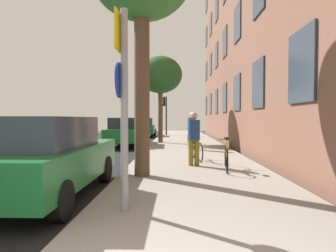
{
  "coord_description": "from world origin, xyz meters",
  "views": [
    {
      "loc": [
        0.5,
        -1.32,
        1.6
      ],
      "look_at": [
        0.17,
        11.04,
        1.28
      ],
      "focal_mm": 31.16,
      "sensor_mm": 36.0,
      "label": 1
    }
  ],
  "objects": [
    {
      "name": "car_2",
      "position": [
        -2.22,
        23.71,
        0.84
      ],
      "size": [
        1.88,
        3.97,
        1.62
      ],
      "color": "#19662D",
      "rests_on": "road_asphalt"
    },
    {
      "name": "pedestrian_0",
      "position": [
        1.06,
        7.76,
        1.08
      ],
      "size": [
        0.38,
        0.38,
        1.67
      ],
      "color": "olive",
      "rests_on": "sidewalk"
    },
    {
      "name": "ground_plane",
      "position": [
        -2.4,
        15.0,
        0.0
      ],
      "size": [
        41.8,
        41.8,
        0.0
      ],
      "primitive_type": "plane",
      "color": "#332D28"
    },
    {
      "name": "sidewalk",
      "position": [
        1.1,
        15.0,
        0.06
      ],
      "size": [
        4.2,
        38.0,
        0.12
      ],
      "primitive_type": "cube",
      "color": "gray",
      "rests_on": "ground"
    },
    {
      "name": "traffic_light",
      "position": [
        -0.46,
        24.52,
        2.47
      ],
      "size": [
        0.43,
        0.24,
        3.42
      ],
      "color": "black",
      "rests_on": "sidewalk"
    },
    {
      "name": "car_1",
      "position": [
        -2.34,
        15.19,
        0.84
      ],
      "size": [
        1.94,
        4.49,
        1.62
      ],
      "color": "#19662D",
      "rests_on": "road_asphalt"
    },
    {
      "name": "bicycle_1",
      "position": [
        1.23,
        8.99,
        0.49
      ],
      "size": [
        0.48,
        1.65,
        0.95
      ],
      "color": "black",
      "rests_on": "sidewalk"
    },
    {
      "name": "sign_post",
      "position": [
        -0.34,
        3.3,
        1.99
      ],
      "size": [
        0.16,
        0.6,
        3.21
      ],
      "color": "gray",
      "rests_on": "sidewalk"
    },
    {
      "name": "car_0",
      "position": [
        -2.12,
        4.43,
        0.84
      ],
      "size": [
        1.93,
        4.37,
        1.62
      ],
      "color": "#19662D",
      "rests_on": "road_asphalt"
    },
    {
      "name": "bicycle_0",
      "position": [
        1.95,
        7.03,
        0.49
      ],
      "size": [
        0.42,
        1.74,
        0.95
      ],
      "color": "black",
      "rests_on": "sidewalk"
    },
    {
      "name": "bicycle_2",
      "position": [
        1.37,
        13.81,
        0.49
      ],
      "size": [
        0.42,
        1.64,
        0.96
      ],
      "color": "black",
      "rests_on": "sidewalk"
    },
    {
      "name": "road_asphalt",
      "position": [
        -4.5,
        15.0,
        0.01
      ],
      "size": [
        7.0,
        38.0,
        0.01
      ],
      "primitive_type": "cube",
      "color": "black",
      "rests_on": "ground"
    },
    {
      "name": "tree_far",
      "position": [
        -0.45,
        16.52,
        4.23
      ],
      "size": [
        2.65,
        2.65,
        5.28
      ],
      "color": "brown",
      "rests_on": "sidewalk"
    },
    {
      "name": "bicycle_3",
      "position": [
        1.28,
        16.12,
        0.5
      ],
      "size": [
        0.42,
        1.75,
        0.97
      ],
      "color": "black",
      "rests_on": "sidewalk"
    },
    {
      "name": "pedestrian_1",
      "position": [
        1.25,
        12.5,
        1.13
      ],
      "size": [
        0.53,
        0.53,
        1.77
      ],
      "color": "olive",
      "rests_on": "sidewalk"
    }
  ]
}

